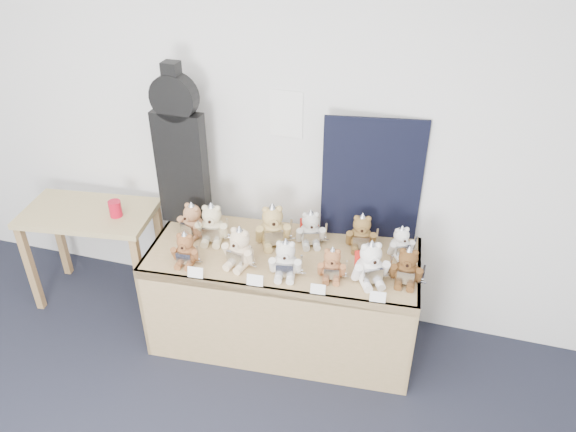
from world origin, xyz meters
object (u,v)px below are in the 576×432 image
(display_table, at_px, (281,280))
(teddy_back_right, at_px, (361,233))
(teddy_back_centre_right, at_px, (311,229))
(teddy_back_left, at_px, (212,225))
(guitar_case, at_px, (180,149))
(teddy_front_end, at_px, (407,267))
(teddy_front_right, at_px, (332,265))
(teddy_front_far_left, at_px, (186,250))
(side_table, at_px, (91,226))
(teddy_back_centre_left, at_px, (273,227))
(teddy_back_far_left, at_px, (192,222))
(red_cup, at_px, (115,209))
(teddy_front_far_right, at_px, (370,264))
(teddy_back_end, at_px, (401,243))
(teddy_front_left, at_px, (240,249))
(teddy_front_centre, at_px, (286,260))

(display_table, xyz_separation_m, teddy_back_right, (0.44, 0.27, 0.26))
(teddy_back_centre_right, bearing_deg, teddy_back_left, 172.85)
(guitar_case, relative_size, teddy_front_end, 4.17)
(teddy_front_right, bearing_deg, teddy_front_far_left, 176.75)
(side_table, bearing_deg, guitar_case, 3.97)
(guitar_case, height_order, teddy_back_centre_left, guitar_case)
(teddy_back_far_left, bearing_deg, red_cup, -161.52)
(teddy_front_far_left, relative_size, teddy_back_centre_left, 0.77)
(teddy_back_centre_left, bearing_deg, teddy_back_centre_right, -6.34)
(guitar_case, bearing_deg, teddy_front_far_right, -12.25)
(red_cup, relative_size, teddy_front_end, 0.43)
(teddy_back_end, bearing_deg, teddy_front_far_left, 170.20)
(teddy_back_left, bearing_deg, teddy_back_centre_right, 1.94)
(teddy_back_centre_right, bearing_deg, guitar_case, 158.21)
(red_cup, distance_m, teddy_front_left, 1.00)
(teddy_back_centre_left, relative_size, teddy_back_right, 1.17)
(teddy_front_right, distance_m, teddy_back_right, 0.37)
(side_table, xyz_separation_m, teddy_front_centre, (1.49, -0.24, 0.19))
(teddy_front_far_left, relative_size, teddy_front_centre, 0.89)
(teddy_front_left, height_order, teddy_front_far_right, teddy_front_far_right)
(teddy_front_right, bearing_deg, display_table, 156.99)
(teddy_front_centre, bearing_deg, teddy_front_end, 0.53)
(display_table, xyz_separation_m, teddy_back_end, (0.69, 0.26, 0.24))
(display_table, distance_m, teddy_back_centre_left, 0.33)
(teddy_front_left, bearing_deg, guitar_case, 156.73)
(display_table, distance_m, teddy_front_far_left, 0.62)
(display_table, relative_size, side_table, 1.84)
(teddy_front_far_right, bearing_deg, teddy_back_end, 37.35)
(teddy_front_right, xyz_separation_m, teddy_back_end, (0.36, 0.34, -0.00))
(side_table, relative_size, teddy_front_end, 3.62)
(teddy_front_right, xyz_separation_m, teddy_back_centre_right, (-0.21, 0.31, 0.01))
(teddy_front_left, bearing_deg, teddy_back_right, 41.19)
(teddy_back_centre_left, bearing_deg, display_table, -81.50)
(teddy_front_centre, height_order, teddy_front_far_right, teddy_front_far_right)
(teddy_front_end, xyz_separation_m, teddy_back_centre_left, (-0.85, 0.16, 0.02))
(display_table, relative_size, teddy_front_far_right, 5.87)
(teddy_front_far_right, relative_size, teddy_front_end, 1.13)
(side_table, relative_size, teddy_back_end, 4.21)
(guitar_case, xyz_separation_m, teddy_front_right, (1.07, -0.33, -0.44))
(teddy_front_end, height_order, teddy_back_right, teddy_back_right)
(teddy_front_end, height_order, teddy_back_far_left, teddy_back_far_left)
(red_cup, bearing_deg, teddy_front_right, -7.14)
(teddy_front_end, bearing_deg, teddy_back_end, 103.08)
(teddy_front_left, relative_size, teddy_front_right, 1.25)
(teddy_front_far_right, distance_m, teddy_back_end, 0.34)
(guitar_case, relative_size, teddy_front_right, 4.75)
(teddy_front_right, bearing_deg, teddy_back_right, 62.55)
(display_table, height_order, teddy_back_far_left, teddy_back_far_left)
(teddy_back_right, bearing_deg, guitar_case, 171.44)
(teddy_front_end, xyz_separation_m, teddy_back_right, (-0.31, 0.27, 0.00))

